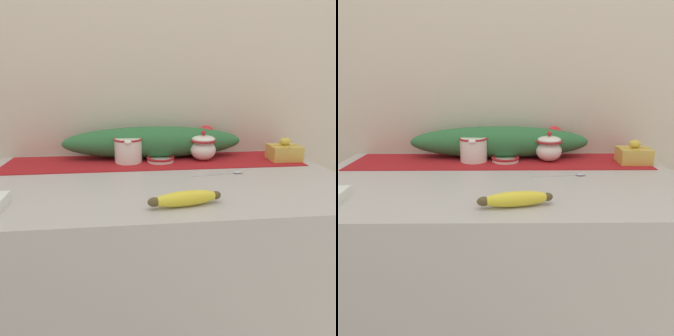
# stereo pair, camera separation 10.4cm
# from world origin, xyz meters

# --- Properties ---
(countertop) EXTENTS (1.27, 0.72, 0.90)m
(countertop) POSITION_xyz_m (0.00, 0.00, 0.45)
(countertop) COLOR #B7B2AD
(countertop) RESTS_ON ground_plane
(back_wall) EXTENTS (2.07, 0.04, 2.40)m
(back_wall) POSITION_xyz_m (0.00, 0.38, 1.20)
(back_wall) COLOR beige
(back_wall) RESTS_ON ground_plane
(table_runner) EXTENTS (1.17, 0.26, 0.00)m
(table_runner) POSITION_xyz_m (0.00, 0.22, 0.90)
(table_runner) COLOR #A8191E
(table_runner) RESTS_ON countertop
(cream_pitcher) EXTENTS (0.11, 0.13, 0.10)m
(cream_pitcher) POSITION_xyz_m (-0.10, 0.22, 0.95)
(cream_pitcher) COLOR white
(cream_pitcher) RESTS_ON countertop
(sugar_bowl) EXTENTS (0.11, 0.11, 0.12)m
(sugar_bowl) POSITION_xyz_m (0.20, 0.22, 0.95)
(sugar_bowl) COLOR white
(sugar_bowl) RESTS_ON countertop
(small_dish) EXTENTS (0.11, 0.11, 0.02)m
(small_dish) POSITION_xyz_m (0.02, 0.21, 0.91)
(small_dish) COLOR white
(small_dish) RESTS_ON countertop
(banana) EXTENTS (0.21, 0.07, 0.04)m
(banana) POSITION_xyz_m (0.05, -0.26, 0.92)
(banana) COLOR yellow
(banana) RESTS_ON countertop
(spoon) EXTENTS (0.19, 0.04, 0.01)m
(spoon) POSITION_xyz_m (0.27, 0.02, 0.90)
(spoon) COLOR #B7B7BC
(spoon) RESTS_ON countertop
(gift_box) EXTENTS (0.12, 0.11, 0.09)m
(gift_box) POSITION_xyz_m (0.53, 0.19, 0.93)
(gift_box) COLOR gold
(gift_box) RESTS_ON countertop
(poinsettia_garland) EXTENTS (0.74, 0.14, 0.13)m
(poinsettia_garland) POSITION_xyz_m (0.00, 0.28, 0.96)
(poinsettia_garland) COLOR #2D6B38
(poinsettia_garland) RESTS_ON countertop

